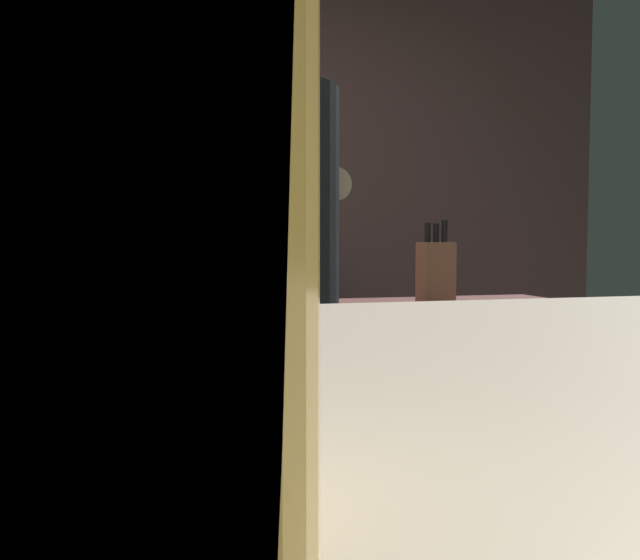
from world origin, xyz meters
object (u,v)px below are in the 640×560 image
object	(u,v)px
bartender	(265,305)
pint_glass_far	(71,164)
bottle_soy	(175,217)
bottle_hot_sauce	(155,213)
mixing_bowl	(98,304)
chefs_knife	(334,308)
knife_block	(435,273)

from	to	relation	value
bartender	pint_glass_far	distance (m)	1.43
bottle_soy	bottle_hot_sauce	bearing A→B (deg)	171.83
bartender	mixing_bowl	distance (m)	0.62
mixing_bowl	chefs_knife	bearing A→B (deg)	-5.64
knife_block	bottle_soy	xyz separation A→B (m)	(-0.71, 1.47, 0.21)
pint_glass_far	mixing_bowl	bearing A→B (deg)	93.42
pint_glass_far	bottle_soy	world-z (taller)	bottle_soy
chefs_knife	knife_block	bearing A→B (deg)	15.61
bottle_soy	chefs_knife	bearing A→B (deg)	-74.81
bottle_soy	bottle_hot_sauce	distance (m)	0.10
bartender	pint_glass_far	xyz separation A→B (m)	(-0.28, -1.40, 0.16)
mixing_bowl	pint_glass_far	bearing A→B (deg)	-86.58
pint_glass_far	bottle_soy	bearing A→B (deg)	87.01
mixing_bowl	chefs_knife	xyz separation A→B (m)	(0.68, -0.07, -0.02)
mixing_bowl	pint_glass_far	world-z (taller)	pint_glass_far
pint_glass_far	bottle_hot_sauce	bearing A→B (deg)	88.66
bartender	pint_glass_far	bearing A→B (deg)	166.67
mixing_bowl	bottle_soy	bearing A→B (deg)	78.50
mixing_bowl	bottle_hot_sauce	xyz separation A→B (m)	(0.19, 1.40, 0.31)
bottle_soy	bottle_hot_sauce	xyz separation A→B (m)	(-0.09, 0.01, 0.02)
bottle_hot_sauce	chefs_knife	bearing A→B (deg)	-71.59
knife_block	pint_glass_far	xyz separation A→B (m)	(-0.88, -1.78, 0.12)
bartender	bottle_hot_sauce	size ratio (longest dim) A/B	7.25
bottle_hot_sauce	mixing_bowl	bearing A→B (deg)	-97.67
chefs_knife	bottle_soy	bearing A→B (deg)	124.53
mixing_bowl	bottle_soy	xyz separation A→B (m)	(0.28, 1.38, 0.29)
knife_block	mixing_bowl	bearing A→B (deg)	174.97
chefs_knife	bottle_soy	world-z (taller)	bottle_soy
bartender	bottle_soy	size ratio (longest dim) A/B	9.22
bartender	chefs_knife	world-z (taller)	bartender
mixing_bowl	bottle_hot_sauce	size ratio (longest dim) A/B	0.78
bottle_soy	mixing_bowl	bearing A→B (deg)	-101.50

